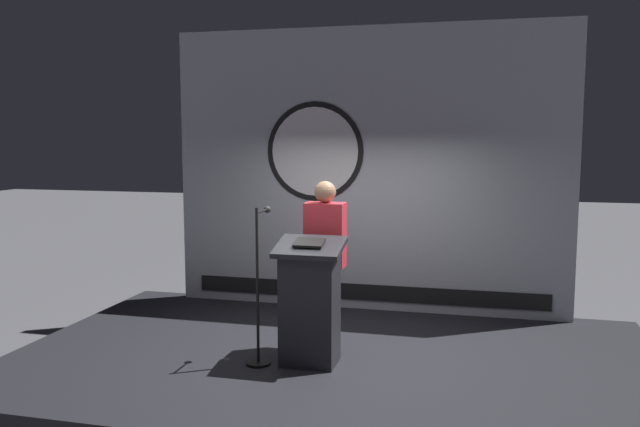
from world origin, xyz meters
The scene contains 6 objects.
ground_plane centered at (0.00, 0.00, 0.00)m, with size 40.00×40.00×0.00m, color #4C4C51.
stage_platform centered at (0.00, 0.00, 0.15)m, with size 6.40×4.00×0.30m, color black.
banner_display centered at (-0.02, 1.85, 2.05)m, with size 4.96×0.12×3.51m.
podium centered at (-0.17, -0.29, 0.89)m, with size 0.64×0.50×1.22m.
speaker_person centered at (-0.14, 0.19, 1.19)m, with size 0.40×0.26×1.73m.
microphone_stand centered at (-0.64, -0.40, 0.83)m, with size 0.24×0.46×1.51m.
Camera 1 is at (1.41, -6.16, 2.48)m, focal length 36.60 mm.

